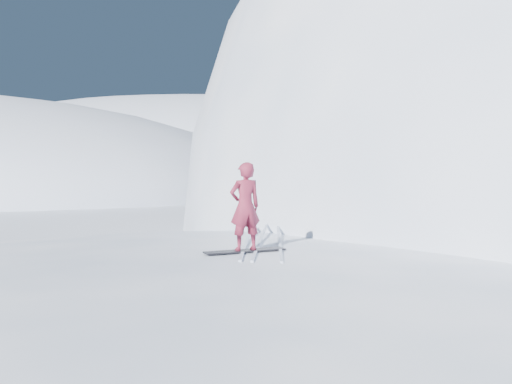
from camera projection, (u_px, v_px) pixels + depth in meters
far_ridge_c at (180, 181)px, 123.13m from camera, size 140.00×90.00×36.00m
snowboard at (245, 251)px, 11.01m from camera, size 1.50×1.20×0.03m
snowboarder at (245, 206)px, 10.96m from camera, size 0.74×0.69×1.70m
board_tracks at (263, 238)px, 12.83m from camera, size 1.88×5.94×0.04m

